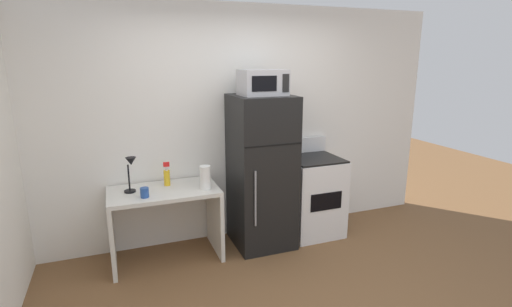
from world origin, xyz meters
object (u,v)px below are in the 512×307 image
at_px(oven_range, 313,195).
at_px(desk_lamp, 131,169).
at_px(microwave, 263,83).
at_px(coffee_mug, 145,193).
at_px(spray_bottle, 167,176).
at_px(refrigerator, 262,172).
at_px(desk, 165,211).
at_px(paper_towel_roll, 205,178).

bearing_deg(oven_range, desk_lamp, 179.48).
distance_m(desk_lamp, microwave, 1.56).
bearing_deg(coffee_mug, oven_range, 5.17).
xyz_separation_m(spray_bottle, refrigerator, (0.99, -0.14, -0.02)).
bearing_deg(desk, coffee_mug, -140.02).
xyz_separation_m(paper_towel_roll, microwave, (0.65, 0.09, 0.91)).
bearing_deg(oven_range, spray_bottle, 176.16).
height_order(paper_towel_roll, oven_range, oven_range).
xyz_separation_m(desk_lamp, microwave, (1.34, -0.07, 0.79)).
distance_m(desk_lamp, paper_towel_roll, 0.72).
relative_size(desk, coffee_mug, 11.35).
height_order(spray_bottle, microwave, microwave).
height_order(desk, refrigerator, refrigerator).
bearing_deg(microwave, desk_lamp, 177.16).
height_order(desk_lamp, refrigerator, refrigerator).
height_order(desk, microwave, microwave).
bearing_deg(refrigerator, spray_bottle, 172.08).
xyz_separation_m(microwave, oven_range, (0.66, 0.05, -1.32)).
height_order(microwave, oven_range, microwave).
height_order(refrigerator, microwave, microwave).
height_order(spray_bottle, oven_range, oven_range).
bearing_deg(spray_bottle, oven_range, -3.84).
bearing_deg(coffee_mug, microwave, 5.67).
bearing_deg(spray_bottle, desk_lamp, -165.23).
distance_m(desk_lamp, refrigerator, 1.35).
bearing_deg(paper_towel_roll, desk, 161.45).
xyz_separation_m(desk, oven_range, (1.70, 0.01, -0.05)).
bearing_deg(desk, paper_towel_roll, -18.55).
height_order(desk_lamp, spray_bottle, desk_lamp).
bearing_deg(refrigerator, oven_range, 2.38).
distance_m(paper_towel_roll, spray_bottle, 0.43).
bearing_deg(desk, refrigerator, -0.99).
distance_m(coffee_mug, microwave, 1.59).
height_order(coffee_mug, paper_towel_roll, paper_towel_roll).
bearing_deg(microwave, oven_range, 4.23).
bearing_deg(microwave, spray_bottle, 170.89).
xyz_separation_m(coffee_mug, spray_bottle, (0.25, 0.28, 0.05)).
height_order(paper_towel_roll, refrigerator, refrigerator).
relative_size(desk_lamp, spray_bottle, 1.42).
height_order(spray_bottle, refrigerator, refrigerator).
distance_m(coffee_mug, refrigerator, 1.25).
distance_m(paper_towel_roll, microwave, 1.13).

